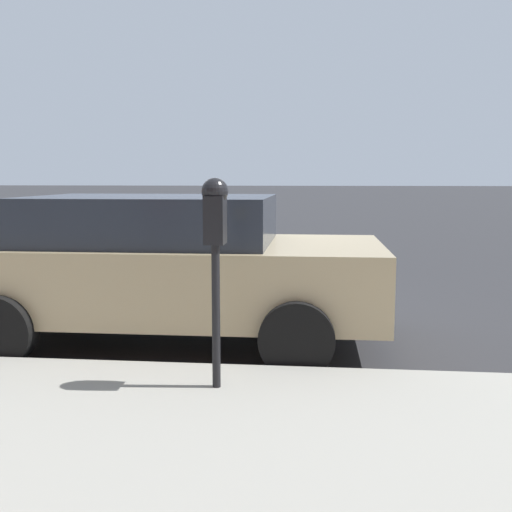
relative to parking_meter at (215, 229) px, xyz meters
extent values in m
plane|color=#2B2B2D|center=(2.74, 0.71, -1.29)|extent=(220.00, 220.00, 0.00)
cylinder|color=black|center=(0.00, 0.00, -0.64)|extent=(0.06, 0.06, 1.06)
cube|color=black|center=(0.00, 0.00, 0.06)|extent=(0.20, 0.14, 0.34)
sphere|color=black|center=(0.00, 0.00, 0.27)|extent=(0.19, 0.19, 0.19)
cube|color=gold|center=(0.11, 0.00, 0.02)|extent=(0.01, 0.11, 0.12)
cube|color=black|center=(0.11, 0.00, 0.14)|extent=(0.01, 0.10, 0.08)
cube|color=tan|center=(1.64, 0.74, -0.63)|extent=(1.93, 4.21, 0.69)
cube|color=#232833|center=(1.64, 0.91, -0.05)|extent=(1.69, 2.36, 0.46)
cylinder|color=black|center=(2.60, -0.56, -0.97)|extent=(0.22, 0.64, 0.64)
cylinder|color=black|center=(0.69, -0.56, -0.97)|extent=(0.22, 0.64, 0.64)
cylinder|color=black|center=(2.59, 2.05, -0.97)|extent=(0.22, 0.64, 0.64)
cylinder|color=black|center=(0.68, 2.04, -0.97)|extent=(0.22, 0.64, 0.64)
camera|label=1|loc=(-4.18, -0.72, 0.36)|focal=42.00mm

